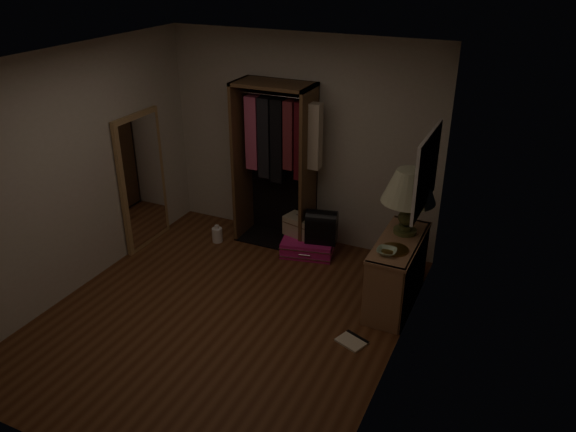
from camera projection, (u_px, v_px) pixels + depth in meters
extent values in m
plane|color=#562E18|center=(224.00, 316.00, 5.83)|extent=(4.00, 4.00, 0.00)
cube|color=beige|center=(302.00, 141.00, 6.90)|extent=(3.50, 0.02, 2.60)
cube|color=beige|center=(55.00, 318.00, 3.63)|extent=(3.50, 0.02, 2.60)
cube|color=beige|center=(400.00, 239.00, 4.60)|extent=(0.02, 4.00, 2.60)
cube|color=beige|center=(74.00, 174.00, 5.92)|extent=(0.02, 4.00, 2.60)
cube|color=silver|center=(208.00, 61.00, 4.70)|extent=(3.50, 4.00, 0.01)
cube|color=white|center=(427.00, 170.00, 5.32)|extent=(0.03, 0.96, 0.76)
cube|color=black|center=(427.00, 170.00, 5.32)|extent=(0.03, 0.90, 0.70)
cube|color=white|center=(422.00, 200.00, 5.46)|extent=(0.01, 0.88, 0.02)
cube|color=white|center=(422.00, 193.00, 5.43)|extent=(0.01, 0.88, 0.02)
cube|color=white|center=(423.00, 185.00, 5.39)|extent=(0.01, 0.88, 0.02)
cube|color=white|center=(424.00, 178.00, 5.36)|extent=(0.01, 0.88, 0.02)
cube|color=white|center=(425.00, 170.00, 5.32)|extent=(0.01, 0.88, 0.02)
cube|color=white|center=(426.00, 162.00, 5.29)|extent=(0.01, 0.88, 0.02)
cube|color=white|center=(427.00, 155.00, 5.26)|extent=(0.01, 0.88, 0.02)
cube|color=white|center=(428.00, 147.00, 5.22)|extent=(0.01, 0.88, 0.02)
cube|color=white|center=(429.00, 139.00, 5.19)|extent=(0.01, 0.88, 0.02)
cube|color=#996B4A|center=(382.00, 298.00, 5.46)|extent=(0.40, 0.03, 0.75)
cube|color=#996B4A|center=(409.00, 249.00, 6.34)|extent=(0.40, 0.03, 0.75)
cube|color=#996B4A|center=(394.00, 297.00, 6.04)|extent=(0.40, 1.04, 0.03)
cube|color=#996B4A|center=(398.00, 256.00, 5.82)|extent=(0.40, 1.04, 0.03)
cube|color=#996B4A|center=(400.00, 242.00, 5.74)|extent=(0.42, 1.12, 0.03)
cube|color=brown|center=(415.00, 276.00, 5.83)|extent=(0.02, 1.10, 0.75)
cube|color=#996B4A|center=(406.00, 236.00, 6.06)|extent=(0.36, 0.38, 0.13)
cube|color=gray|center=(375.00, 306.00, 5.63)|extent=(0.16, 0.05, 0.27)
cube|color=#4C3833|center=(378.00, 303.00, 5.66)|extent=(0.20, 0.03, 0.29)
cube|color=#B7AD99|center=(379.00, 302.00, 5.71)|extent=(0.19, 0.04, 0.25)
cube|color=brown|center=(381.00, 301.00, 5.75)|extent=(0.22, 0.04, 0.23)
cube|color=#3F4C59|center=(382.00, 297.00, 5.79)|extent=(0.19, 0.04, 0.25)
cube|color=gray|center=(383.00, 294.00, 5.83)|extent=(0.19, 0.04, 0.25)
cube|color=#59594C|center=(384.00, 290.00, 5.86)|extent=(0.19, 0.03, 0.30)
cube|color=#B2724C|center=(386.00, 289.00, 5.88)|extent=(0.21, 0.04, 0.30)
cube|color=beige|center=(385.00, 286.00, 5.92)|extent=(0.16, 0.03, 0.31)
cube|color=#332D38|center=(386.00, 286.00, 5.97)|extent=(0.17, 0.04, 0.25)
cube|color=gray|center=(388.00, 284.00, 6.01)|extent=(0.17, 0.03, 0.24)
cube|color=#4C3833|center=(390.00, 281.00, 6.04)|extent=(0.19, 0.04, 0.29)
cube|color=#B7AD99|center=(390.00, 278.00, 6.09)|extent=(0.16, 0.05, 0.28)
cube|color=brown|center=(392.00, 275.00, 6.12)|extent=(0.17, 0.03, 0.30)
cube|color=#3F4C59|center=(395.00, 275.00, 6.17)|extent=(0.21, 0.05, 0.25)
cube|color=gray|center=(396.00, 273.00, 6.22)|extent=(0.21, 0.04, 0.23)
cube|color=#59594C|center=(395.00, 269.00, 6.27)|extent=(0.16, 0.04, 0.27)
cube|color=#B2724C|center=(396.00, 266.00, 6.30)|extent=(0.16, 0.03, 0.32)
cube|color=beige|center=(397.00, 265.00, 6.33)|extent=(0.16, 0.04, 0.29)
cube|color=#332D38|center=(398.00, 262.00, 6.37)|extent=(0.15, 0.04, 0.31)
cube|color=brown|center=(242.00, 161.00, 7.07)|extent=(0.04, 0.50, 2.05)
cube|color=brown|center=(308.00, 172.00, 6.73)|extent=(0.04, 0.50, 2.05)
cube|color=brown|center=(273.00, 84.00, 6.46)|extent=(0.95, 0.50, 0.04)
cube|color=black|center=(283.00, 160.00, 7.09)|extent=(0.95, 0.02, 2.05)
cube|color=black|center=(275.00, 239.00, 7.34)|extent=(0.95, 0.50, 0.02)
cylinder|color=silver|center=(274.00, 95.00, 6.52)|extent=(0.87, 0.02, 0.02)
cube|color=#BF4C72|center=(253.00, 133.00, 6.82)|extent=(0.15, 0.13, 0.91)
cube|color=black|center=(265.00, 138.00, 6.77)|extent=(0.15, 0.14, 0.99)
cube|color=black|center=(278.00, 141.00, 6.71)|extent=(0.15, 0.13, 1.03)
cube|color=maroon|center=(290.00, 135.00, 6.61)|extent=(0.12, 0.14, 0.83)
cube|color=#590F19|center=(302.00, 141.00, 6.58)|extent=(0.15, 0.12, 0.95)
cube|color=beige|center=(315.00, 137.00, 6.48)|extent=(0.15, 0.14, 0.78)
cube|color=#A98352|center=(142.00, 181.00, 6.92)|extent=(0.05, 0.80, 1.70)
cube|color=white|center=(144.00, 181.00, 6.91)|extent=(0.01, 0.68, 1.58)
cube|color=#DD1B80|center=(308.00, 246.00, 6.98)|extent=(0.71, 0.57, 0.20)
cube|color=silver|center=(308.00, 250.00, 7.00)|extent=(0.73, 0.59, 0.01)
cube|color=silver|center=(308.00, 242.00, 6.95)|extent=(0.73, 0.59, 0.01)
cylinder|color=silver|center=(304.00, 255.00, 6.77)|extent=(0.14, 0.05, 0.02)
cube|color=tan|center=(300.00, 226.00, 6.99)|extent=(0.41, 0.33, 0.25)
cube|color=brown|center=(300.00, 222.00, 6.97)|extent=(0.42, 0.34, 0.01)
cylinder|color=silver|center=(300.00, 216.00, 6.94)|extent=(0.10, 0.04, 0.02)
cube|color=black|center=(321.00, 230.00, 6.84)|extent=(0.42, 0.32, 0.29)
cylinder|color=black|center=(322.00, 220.00, 6.78)|extent=(0.42, 0.32, 0.24)
cylinder|color=#444E25|center=(405.00, 231.00, 5.89)|extent=(0.31, 0.31, 0.04)
cylinder|color=#444E25|center=(405.00, 227.00, 5.87)|extent=(0.18, 0.18, 0.05)
sphere|color=#444E25|center=(406.00, 218.00, 5.82)|extent=(0.22, 0.22, 0.17)
cylinder|color=#444E25|center=(407.00, 206.00, 5.76)|extent=(0.08, 0.08, 0.10)
cone|color=beige|center=(409.00, 186.00, 5.67)|extent=(0.72, 0.72, 0.34)
cone|color=silver|center=(409.00, 186.00, 5.67)|extent=(0.64, 0.64, 0.32)
cylinder|color=#A07C3D|center=(394.00, 249.00, 5.56)|extent=(0.30, 0.30, 0.02)
imported|color=#AACDAD|center=(387.00, 252.00, 5.49)|extent=(0.20, 0.20, 0.05)
cylinder|color=white|center=(217.00, 235.00, 7.25)|extent=(0.15, 0.15, 0.19)
cylinder|color=white|center=(217.00, 227.00, 7.20)|extent=(0.06, 0.06, 0.04)
cube|color=#EDE4C7|center=(352.00, 341.00, 5.44)|extent=(0.33, 0.30, 0.02)
cube|color=black|center=(358.00, 337.00, 5.50)|extent=(0.26, 0.13, 0.02)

